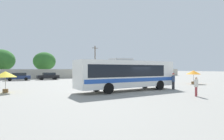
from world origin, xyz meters
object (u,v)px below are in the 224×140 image
at_px(attendant_by_bus_door, 173,80).
at_px(roadside_tree_left, 1,60).
at_px(parked_car_third_black, 48,76).
at_px(passenger_waiting_on_apron, 196,85).
at_px(utility_pole_near, 95,61).
at_px(vendor_umbrella_secondary_orange, 193,73).
at_px(vendor_umbrella_near_gate_yellow, 5,75).
at_px(parked_car_second_dark_blue, 18,76).
at_px(coach_bus_white_blue, 127,74).
at_px(roadside_tree_midleft, 44,61).

bearing_deg(attendant_by_bus_door, roadside_tree_left, 116.43).
bearing_deg(parked_car_third_black, passenger_waiting_on_apron, -79.51).
bearing_deg(utility_pole_near, attendant_by_bus_door, -99.25).
distance_m(attendant_by_bus_door, vendor_umbrella_secondary_orange, 9.65).
relative_size(vendor_umbrella_near_gate_yellow, parked_car_second_dark_blue, 0.45).
height_order(parked_car_second_dark_blue, roadside_tree_left, roadside_tree_left).
relative_size(coach_bus_white_blue, passenger_waiting_on_apron, 6.94).
xyz_separation_m(coach_bus_white_blue, attendant_by_bus_door, (5.32, -1.52, -0.78)).
xyz_separation_m(coach_bus_white_blue, utility_pole_near, (10.61, 30.91, 2.68)).
bearing_deg(vendor_umbrella_secondary_orange, parked_car_third_black, 127.07).
distance_m(attendant_by_bus_door, parked_car_second_dark_blue, 29.95).
height_order(attendant_by_bus_door, roadside_tree_midleft, roadside_tree_midleft).
relative_size(vendor_umbrella_near_gate_yellow, vendor_umbrella_secondary_orange, 0.96).
relative_size(vendor_umbrella_secondary_orange, parked_car_second_dark_blue, 0.47).
xyz_separation_m(vendor_umbrella_near_gate_yellow, roadside_tree_midleft, (9.10, 30.28, 2.50)).
xyz_separation_m(passenger_waiting_on_apron, vendor_umbrella_secondary_orange, (11.31, 8.69, 0.80)).
xyz_separation_m(passenger_waiting_on_apron, roadside_tree_left, (-14.50, 39.00, 3.33)).
xyz_separation_m(vendor_umbrella_near_gate_yellow, parked_car_third_black, (8.11, 20.47, -0.96)).
bearing_deg(coach_bus_white_blue, roadside_tree_left, 109.68).
xyz_separation_m(coach_bus_white_blue, vendor_umbrella_secondary_orange, (14.11, 2.42, -0.09)).
distance_m(parked_car_second_dark_blue, roadside_tree_midleft, 12.52).
bearing_deg(utility_pole_near, vendor_umbrella_near_gate_yellow, -129.57).
height_order(coach_bus_white_blue, attendant_by_bus_door, coach_bus_white_blue).
xyz_separation_m(coach_bus_white_blue, parked_car_third_black, (-3.01, 25.08, -1.02)).
bearing_deg(utility_pole_near, roadside_tree_left, 175.33).
xyz_separation_m(vendor_umbrella_secondary_orange, utility_pole_near, (-3.50, 28.49, 2.77)).
bearing_deg(parked_car_second_dark_blue, vendor_umbrella_secondary_orange, -44.54).
bearing_deg(roadside_tree_left, parked_car_second_dark_blue, -69.29).
bearing_deg(attendant_by_bus_door, parked_car_third_black, 107.39).
bearing_deg(utility_pole_near, coach_bus_white_blue, -108.94).
distance_m(parked_car_second_dark_blue, parked_car_third_black, 5.74).
distance_m(attendant_by_bus_door, vendor_umbrella_near_gate_yellow, 17.57).
bearing_deg(parked_car_third_black, parked_car_second_dark_blue, -178.31).
xyz_separation_m(parked_car_third_black, utility_pole_near, (13.62, 5.83, 3.70)).
xyz_separation_m(parked_car_second_dark_blue, roadside_tree_left, (-2.96, 7.82, 3.45)).
bearing_deg(parked_car_second_dark_blue, roadside_tree_left, 110.71).
bearing_deg(vendor_umbrella_secondary_orange, attendant_by_bus_door, -155.82).
height_order(parked_car_third_black, utility_pole_near, utility_pole_near).
bearing_deg(utility_pole_near, roadside_tree_midleft, 162.50).
bearing_deg(parked_car_third_black, roadside_tree_midleft, 84.24).
bearing_deg(attendant_by_bus_door, passenger_waiting_on_apron, -118.05).
height_order(passenger_waiting_on_apron, utility_pole_near, utility_pole_near).
relative_size(vendor_umbrella_secondary_orange, roadside_tree_midleft, 0.33).
relative_size(parked_car_second_dark_blue, roadside_tree_midleft, 0.70).
bearing_deg(passenger_waiting_on_apron, roadside_tree_midleft, 96.68).
bearing_deg(passenger_waiting_on_apron, attendant_by_bus_door, 61.95).
bearing_deg(roadside_tree_left, coach_bus_white_blue, -70.32).
xyz_separation_m(attendant_by_bus_door, roadside_tree_left, (-17.03, 34.26, 3.22)).
relative_size(vendor_umbrella_near_gate_yellow, roadside_tree_midleft, 0.31).
bearing_deg(parked_car_third_black, vendor_umbrella_near_gate_yellow, -111.62).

